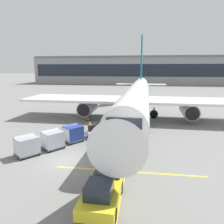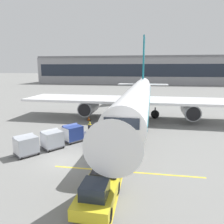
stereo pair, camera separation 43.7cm
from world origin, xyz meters
TOP-DOWN VIEW (x-y plane):
  - ground_plane at (0.00, 0.00)m, footprint 600.00×600.00m
  - parked_airplane at (5.65, 17.09)m, footprint 36.41×46.30m
  - belt_loader at (1.70, 7.59)m, footprint 4.53×4.76m
  - baggage_cart_lead at (-1.01, 4.97)m, footprint 2.49×2.65m
  - baggage_cart_second at (-2.36, 2.63)m, footprint 2.49×2.65m
  - baggage_cart_third at (-4.03, 0.61)m, footprint 2.49×2.65m
  - pushback_tug at (4.34, -5.67)m, footprint 2.21×4.45m
  - ground_crew_by_loader at (1.82, 4.85)m, footprint 0.57×0.27m
  - ground_crew_by_carts at (0.36, 7.29)m, footprint 0.55×0.34m
  - safety_cone_engine_keepout at (-1.84, 14.81)m, footprint 0.58×0.58m
  - apron_guidance_line_lead_in at (5.33, 16.21)m, footprint 0.20×110.00m
  - apron_guidance_line_stop_bar at (5.63, -1.23)m, footprint 12.00×0.20m
  - terminal_building at (11.43, 98.57)m, footprint 121.47×19.94m

SIDE VIEW (x-z plane):
  - ground_plane at x=0.00m, z-range 0.00..0.00m
  - apron_guidance_line_lead_in at x=5.33m, z-range 0.00..0.01m
  - apron_guidance_line_stop_bar at x=5.63m, z-range 0.00..0.01m
  - safety_cone_engine_keepout at x=-1.84m, z-range -0.01..0.65m
  - pushback_tug at x=4.34m, z-range -0.09..1.74m
  - belt_loader at x=1.70m, z-range -0.62..2.34m
  - ground_crew_by_loader at x=1.82m, z-range 0.13..1.87m
  - ground_crew_by_carts at x=0.36m, z-range 0.13..1.87m
  - baggage_cart_lead at x=-1.01m, z-range 0.04..1.96m
  - baggage_cart_second at x=-2.36m, z-range 0.04..1.96m
  - baggage_cart_third at x=-4.03m, z-range 0.04..1.96m
  - parked_airplane at x=5.65m, z-range -4.12..11.25m
  - terminal_building at x=11.43m, z-range -0.05..13.85m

